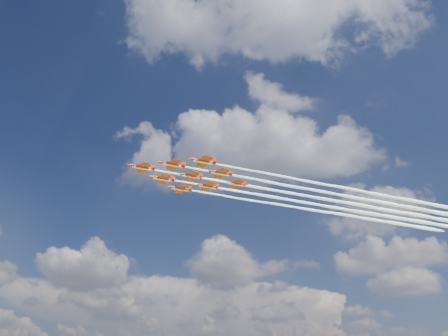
{
  "coord_description": "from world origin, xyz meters",
  "views": [
    {
      "loc": [
        48.16,
        -137.62,
        7.1
      ],
      "look_at": [
        16.28,
        4.66,
        78.59
      ],
      "focal_mm": 35.0,
      "sensor_mm": 36.0,
      "label": 1
    }
  ],
  "objects": [
    {
      "name": "jet_row3_centre",
      "position": [
        61.56,
        41.65,
        74.87
      ],
      "size": [
        120.17,
        86.68,
        2.57
      ],
      "rotation": [
        0.0,
        0.0,
        0.62
      ],
      "color": "red"
    },
    {
      "name": "jet_row3_port",
      "position": [
        68.99,
        31.22,
        74.87
      ],
      "size": [
        120.17,
        86.68,
        2.57
      ],
      "rotation": [
        0.0,
        0.0,
        0.62
      ],
      "color": "red"
    },
    {
      "name": "jet_lead",
      "position": [
        46.89,
        31.19,
        74.87
      ],
      "size": [
        120.17,
        86.68,
        2.57
      ],
      "rotation": [
        0.0,
        0.0,
        0.62
      ],
      "color": "red"
    },
    {
      "name": "jet_row2_port",
      "position": [
        57.94,
        31.2,
        74.87
      ],
      "size": [
        120.17,
        86.68,
        2.57
      ],
      "rotation": [
        0.0,
        0.0,
        0.62
      ],
      "color": "red"
    },
    {
      "name": "jet_row3_starb",
      "position": [
        54.12,
        52.07,
        74.87
      ],
      "size": [
        120.17,
        86.68,
        2.57
      ],
      "rotation": [
        0.0,
        0.0,
        0.62
      ],
      "color": "red"
    },
    {
      "name": "jet_row4_port",
      "position": [
        72.6,
        41.66,
        74.87
      ],
      "size": [
        120.17,
        86.68,
        2.57
      ],
      "rotation": [
        0.0,
        0.0,
        0.62
      ],
      "color": "red"
    },
    {
      "name": "jet_row4_starb",
      "position": [
        65.17,
        52.09,
        74.87
      ],
      "size": [
        120.17,
        86.68,
        2.57
      ],
      "rotation": [
        0.0,
        0.0,
        0.62
      ],
      "color": "red"
    },
    {
      "name": "jet_tail",
      "position": [
        76.22,
        52.1,
        74.87
      ],
      "size": [
        120.17,
        86.68,
        2.57
      ],
      "rotation": [
        0.0,
        0.0,
        0.62
      ],
      "color": "red"
    },
    {
      "name": "jet_row2_starb",
      "position": [
        50.51,
        41.63,
        74.87
      ],
      "size": [
        120.17,
        86.68,
        2.57
      ],
      "rotation": [
        0.0,
        0.0,
        0.62
      ],
      "color": "red"
    }
  ]
}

